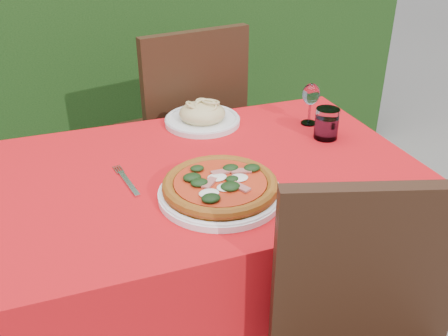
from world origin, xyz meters
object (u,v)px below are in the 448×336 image
object	(u,v)px
pasta_plate	(202,116)
fork	(129,183)
water_glass	(326,125)
wine_glass	(311,96)
pizza_plate	(220,188)
chair_far	(186,125)

from	to	relation	value
pasta_plate	fork	bearing A→B (deg)	-134.02
water_glass	fork	world-z (taller)	water_glass
wine_glass	pizza_plate	bearing A→B (deg)	-142.20
pizza_plate	water_glass	bearing A→B (deg)	27.07
water_glass	fork	xyz separation A→B (m)	(-0.70, -0.09, -0.04)
pizza_plate	wine_glass	bearing A→B (deg)	37.80
pasta_plate	fork	world-z (taller)	pasta_plate
chair_far	pizza_plate	world-z (taller)	chair_far
chair_far	fork	size ratio (longest dim) A/B	4.85
chair_far	water_glass	bearing A→B (deg)	108.61
pasta_plate	wine_glass	world-z (taller)	wine_glass
chair_far	water_glass	world-z (taller)	chair_far
pizza_plate	fork	xyz separation A→B (m)	(-0.23, 0.16, -0.03)
chair_far	pasta_plate	size ratio (longest dim) A/B	3.72
pasta_plate	fork	xyz separation A→B (m)	(-0.34, -0.35, -0.02)
pizza_plate	pasta_plate	distance (m)	0.51
water_glass	wine_glass	size ratio (longest dim) A/B	0.69
chair_far	fork	world-z (taller)	chair_far
chair_far	wine_glass	distance (m)	0.65
pizza_plate	water_glass	size ratio (longest dim) A/B	3.87
pizza_plate	pasta_plate	world-z (taller)	pasta_plate
water_glass	pasta_plate	bearing A→B (deg)	144.14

